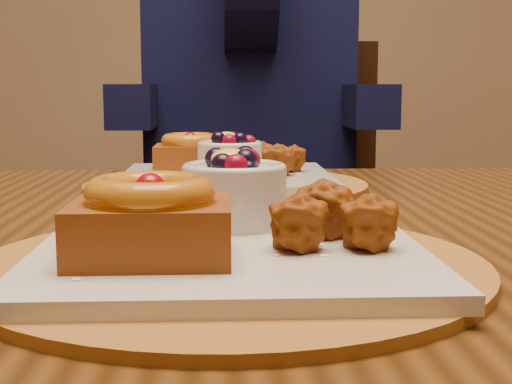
# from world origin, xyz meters

# --- Properties ---
(dining_table) EXTENTS (1.60, 0.90, 0.76)m
(dining_table) POSITION_xyz_m (-0.05, -0.10, 0.68)
(dining_table) COLOR #321B09
(dining_table) RESTS_ON ground
(place_setting_near) EXTENTS (0.38, 0.38, 0.09)m
(place_setting_near) POSITION_xyz_m (-0.06, -0.32, 0.78)
(place_setting_near) COLOR brown
(place_setting_near) RESTS_ON dining_table
(place_setting_far) EXTENTS (0.38, 0.38, 0.08)m
(place_setting_far) POSITION_xyz_m (-0.05, 0.11, 0.78)
(place_setting_far) COLOR brown
(place_setting_far) RESTS_ON dining_table
(chair_far) EXTENTS (0.51, 0.51, 1.00)m
(chair_far) POSITION_xyz_m (0.08, 0.81, 0.56)
(chair_far) COLOR black
(chair_far) RESTS_ON ground
(diner) EXTENTS (0.57, 0.54, 0.93)m
(diner) POSITION_xyz_m (0.00, 0.81, 0.99)
(diner) COLOR black
(diner) RESTS_ON ground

